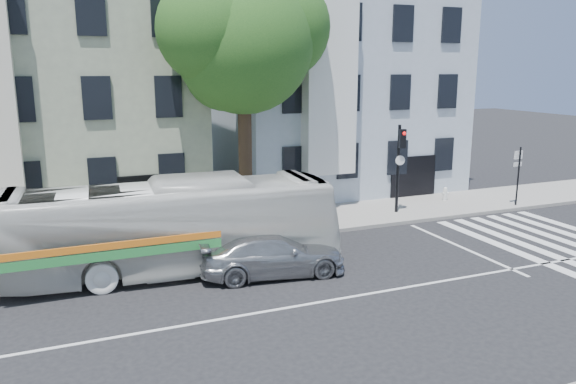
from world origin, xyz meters
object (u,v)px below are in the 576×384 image
bus (168,227)px  fire_hydrant (445,193)px  sedan (272,254)px  traffic_signal (400,158)px

bus → fire_hydrant: size_ratio=16.69×
bus → sedan: bus is taller
bus → traffic_signal: 11.46m
sedan → bus: bearing=71.7°
traffic_signal → fire_hydrant: traffic_signal is taller
sedan → traffic_signal: size_ratio=1.16×
sedan → fire_hydrant: 12.86m
traffic_signal → fire_hydrant: bearing=32.0°
traffic_signal → bus: bearing=-149.4°
traffic_signal → fire_hydrant: (3.51, 1.16, -2.17)m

